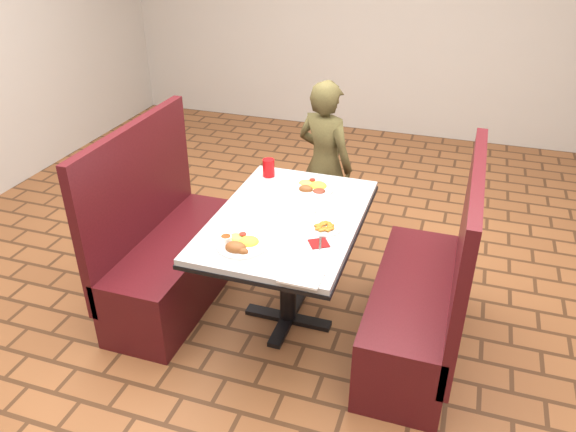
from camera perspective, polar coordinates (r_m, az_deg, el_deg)
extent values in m
plane|color=brown|center=(3.60, 0.00, -10.47)|extent=(7.00, 7.00, 0.00)
cube|color=beige|center=(6.25, 10.86, 20.57)|extent=(6.00, 0.04, 2.80)
cube|color=#B1B4B6|center=(3.18, 0.00, -0.27)|extent=(0.80, 1.20, 0.03)
cube|color=black|center=(3.19, 0.00, -0.70)|extent=(0.81, 1.21, 0.02)
cylinder|color=black|center=(3.38, 0.00, -5.81)|extent=(0.10, 0.10, 0.69)
cube|color=black|center=(3.59, 0.00, -10.28)|extent=(0.55, 0.08, 0.03)
cube|color=black|center=(3.59, 0.00, -10.28)|extent=(0.08, 0.55, 0.03)
cube|color=#4C1115|center=(3.72, -11.09, -5.27)|extent=(0.45, 1.20, 0.45)
cube|color=#4C1115|center=(3.58, -14.90, 1.70)|extent=(0.06, 1.20, 0.95)
cube|color=#4C1115|center=(3.35, 12.46, -9.86)|extent=(0.45, 1.20, 0.45)
cube|color=#4C1115|center=(3.08, 17.45, -3.61)|extent=(0.06, 1.20, 0.95)
imported|color=brown|center=(4.12, 3.74, 5.27)|extent=(0.53, 0.44, 1.25)
cylinder|color=white|center=(2.90, -4.75, -3.00)|extent=(0.26, 0.26, 0.02)
ellipsoid|color=yellow|center=(2.90, -4.00, -2.24)|extent=(0.10, 0.10, 0.05)
ellipsoid|color=#8AB649|center=(2.94, -5.27, -1.97)|extent=(0.10, 0.09, 0.03)
cylinder|color=red|center=(2.94, -4.61, -1.84)|extent=(0.04, 0.04, 0.01)
ellipsoid|color=brown|center=(2.84, -5.36, -2.82)|extent=(0.11, 0.09, 0.06)
ellipsoid|color=brown|center=(2.82, -4.66, -3.33)|extent=(0.06, 0.05, 0.04)
cylinder|color=white|center=(2.91, -6.31, -2.37)|extent=(0.06, 0.06, 0.04)
cylinder|color=brown|center=(2.90, -6.33, -2.07)|extent=(0.05, 0.05, 0.00)
cylinder|color=white|center=(3.46, 2.49, 2.79)|extent=(0.26, 0.26, 0.02)
ellipsoid|color=yellow|center=(3.47, 3.12, 3.42)|extent=(0.11, 0.11, 0.05)
ellipsoid|color=#8AB649|center=(3.50, 1.96, 3.60)|extent=(0.11, 0.09, 0.03)
cylinder|color=red|center=(3.51, 2.50, 3.70)|extent=(0.04, 0.04, 0.01)
ellipsoid|color=maroon|center=(3.41, 3.20, 2.74)|extent=(0.08, 0.08, 0.03)
ellipsoid|color=brown|center=(3.41, 1.83, 3.05)|extent=(0.09, 0.07, 0.05)
cylinder|color=white|center=(3.05, 3.72, -1.26)|extent=(0.18, 0.18, 0.01)
cube|color=#650F0F|center=(2.92, 3.16, -2.79)|extent=(0.13, 0.13, 0.00)
cube|color=silver|center=(2.92, 3.30, -2.69)|extent=(0.04, 0.14, 0.00)
cylinder|color=red|center=(3.62, -1.98, 4.92)|extent=(0.08, 0.08, 0.11)
cube|color=white|center=(2.66, 1.36, -6.19)|extent=(0.20, 0.15, 0.01)
cube|color=silver|center=(2.88, -4.07, -3.10)|extent=(0.10, 0.15, 0.00)
cube|color=silver|center=(2.90, -4.84, -2.90)|extent=(0.02, 0.16, 0.00)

